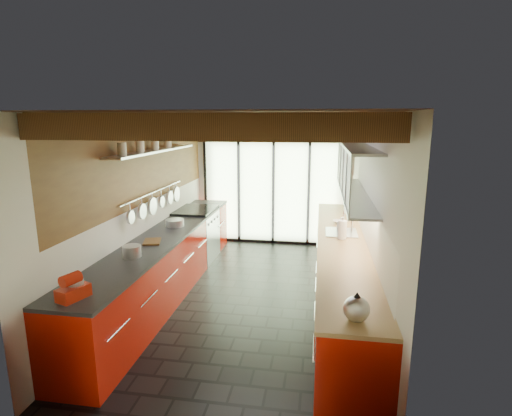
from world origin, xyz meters
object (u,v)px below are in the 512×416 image
at_px(kettle, 357,307).
at_px(paper_towel, 342,230).
at_px(soap_bottle, 341,224).
at_px(stand_mixer, 73,288).
at_px(bowl, 339,222).

xyz_separation_m(kettle, paper_towel, (0.00, 2.33, 0.02)).
bearing_deg(paper_towel, soap_bottle, 90.00).
bearing_deg(kettle, soap_bottle, 90.00).
distance_m(stand_mixer, soap_bottle, 3.74).
bearing_deg(soap_bottle, stand_mixer, -132.82).
height_order(kettle, soap_bottle, kettle).
relative_size(soap_bottle, bowl, 1.01).
relative_size(kettle, soap_bottle, 1.43).
height_order(paper_towel, soap_bottle, paper_towel).
xyz_separation_m(stand_mixer, kettle, (2.54, -0.01, 0.01)).
xyz_separation_m(kettle, bowl, (0.00, 3.21, -0.09)).
height_order(stand_mixer, kettle, same).
distance_m(kettle, bowl, 3.21).
bearing_deg(stand_mixer, soap_bottle, 47.18).
bearing_deg(soap_bottle, kettle, -90.00).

